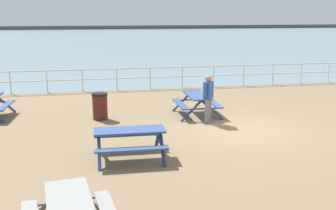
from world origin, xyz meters
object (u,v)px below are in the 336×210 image
visitor (208,96)px  litter_bin (100,106)px  picnic_table_mid_centre (197,100)px  picnic_table_far_left (130,137)px

visitor → litter_bin: size_ratio=1.75×
picnic_table_mid_centre → litter_bin: bearing=89.5°
picnic_table_far_left → litter_bin: bearing=99.7°
picnic_table_far_left → litter_bin: 4.23m
picnic_table_far_left → visitor: bearing=46.3°
picnic_table_mid_centre → litter_bin: (-3.51, 0.13, -0.10)m
picnic_table_mid_centre → visitor: 1.17m
picnic_table_mid_centre → litter_bin: size_ratio=1.94×
picnic_table_mid_centre → litter_bin: litter_bin is taller
picnic_table_mid_centre → picnic_table_far_left: bearing=145.8°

